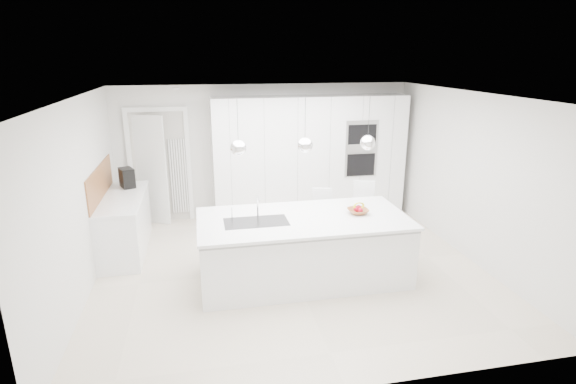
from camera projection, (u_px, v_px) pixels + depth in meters
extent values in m
plane|color=beige|center=(292.00, 270.00, 6.56)|extent=(5.50, 5.50, 0.00)
plane|color=silver|center=(265.00, 151.00, 8.53)|extent=(5.50, 0.00, 5.50)
plane|color=silver|center=(80.00, 200.00, 5.67)|extent=(0.00, 5.00, 5.00)
plane|color=white|center=(293.00, 96.00, 5.82)|extent=(5.50, 5.50, 0.00)
cube|color=white|center=(310.00, 158.00, 8.43)|extent=(3.60, 0.60, 2.30)
cube|color=white|center=(146.00, 170.00, 8.11)|extent=(0.76, 0.38, 2.00)
cube|color=white|center=(125.00, 225.00, 7.09)|extent=(0.60, 1.80, 0.86)
cube|color=white|center=(122.00, 198.00, 6.96)|extent=(0.62, 1.82, 0.04)
cube|color=#9D6135|center=(100.00, 182.00, 6.83)|extent=(0.02, 1.80, 0.50)
cube|color=white|center=(304.00, 251.00, 6.17)|extent=(2.80, 1.20, 0.86)
cube|color=white|center=(303.00, 219.00, 6.08)|extent=(2.84, 1.40, 0.04)
cylinder|color=white|center=(258.00, 206.00, 6.06)|extent=(0.02, 0.02, 0.30)
sphere|color=white|center=(238.00, 148.00, 5.58)|extent=(0.20, 0.20, 0.20)
sphere|color=white|center=(305.00, 145.00, 5.74)|extent=(0.20, 0.20, 0.20)
sphere|color=white|center=(368.00, 143.00, 5.90)|extent=(0.20, 0.20, 0.20)
imported|color=#9D6135|center=(358.00, 211.00, 6.21)|extent=(0.29, 0.29, 0.07)
cube|color=black|center=(127.00, 178.00, 7.42)|extent=(0.30, 0.35, 0.32)
sphere|color=#A1081D|center=(358.00, 208.00, 6.24)|extent=(0.08, 0.08, 0.08)
sphere|color=#A1081D|center=(356.00, 209.00, 6.19)|extent=(0.08, 0.08, 0.08)
sphere|color=#A1081D|center=(360.00, 210.00, 6.15)|extent=(0.07, 0.07, 0.07)
torus|color=yellow|center=(359.00, 206.00, 6.21)|extent=(0.21, 0.16, 0.19)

